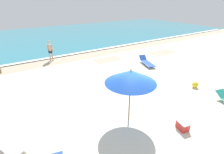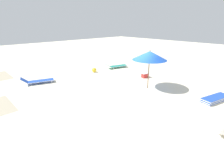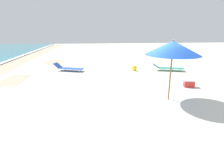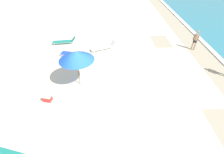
{
  "view_description": "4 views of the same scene",
  "coord_description": "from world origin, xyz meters",
  "px_view_note": "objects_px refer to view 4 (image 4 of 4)",
  "views": [
    {
      "loc": [
        -4.92,
        -5.62,
        5.01
      ],
      "look_at": [
        -0.12,
        1.63,
        1.08
      ],
      "focal_mm": 28.0,
      "sensor_mm": 36.0,
      "label": 1
    },
    {
      "loc": [
        -6.88,
        8.21,
        4.09
      ],
      "look_at": [
        0.07,
        1.68,
        1.08
      ],
      "focal_mm": 28.0,
      "sensor_mm": 36.0,
      "label": 2
    },
    {
      "loc": [
        -7.28,
        2.35,
        2.82
      ],
      "look_at": [
        0.04,
        1.58,
        0.82
      ],
      "focal_mm": 28.0,
      "sensor_mm": 36.0,
      "label": 3
    },
    {
      "loc": [
        8.23,
        1.14,
        7.34
      ],
      "look_at": [
        -0.55,
        1.41,
        0.69
      ],
      "focal_mm": 28.0,
      "sensor_mm": 36.0,
      "label": 4
    }
  ],
  "objects_px": {
    "lounger_stack": "(72,55)",
    "sun_lounger_beside_umbrella": "(104,47)",
    "cooler_box": "(47,98)",
    "beach_umbrella": "(76,56)",
    "sun_lounger_near_water_right": "(65,41)",
    "beachgoer_wading_adult": "(196,39)"
  },
  "relations": [
    {
      "from": "lounger_stack",
      "to": "cooler_box",
      "type": "distance_m",
      "value": 5.18
    },
    {
      "from": "lounger_stack",
      "to": "sun_lounger_beside_umbrella",
      "type": "xyz_separation_m",
      "value": [
        -1.15,
        2.59,
        0.1
      ]
    },
    {
      "from": "sun_lounger_beside_umbrella",
      "to": "sun_lounger_near_water_right",
      "type": "distance_m",
      "value": 3.84
    },
    {
      "from": "beach_umbrella",
      "to": "beachgoer_wading_adult",
      "type": "bearing_deg",
      "value": 115.69
    },
    {
      "from": "lounger_stack",
      "to": "beachgoer_wading_adult",
      "type": "bearing_deg",
      "value": 109.06
    },
    {
      "from": "beach_umbrella",
      "to": "sun_lounger_near_water_right",
      "type": "relative_size",
      "value": 1.14
    },
    {
      "from": "beach_umbrella",
      "to": "sun_lounger_beside_umbrella",
      "type": "relative_size",
      "value": 1.07
    },
    {
      "from": "lounger_stack",
      "to": "sun_lounger_beside_umbrella",
      "type": "bearing_deg",
      "value": 128.41
    },
    {
      "from": "lounger_stack",
      "to": "sun_lounger_near_water_right",
      "type": "distance_m",
      "value": 2.62
    },
    {
      "from": "beach_umbrella",
      "to": "sun_lounger_near_water_right",
      "type": "distance_m",
      "value": 6.7
    },
    {
      "from": "beach_umbrella",
      "to": "sun_lounger_beside_umbrella",
      "type": "xyz_separation_m",
      "value": [
        -4.81,
        1.52,
        -1.91
      ]
    },
    {
      "from": "beach_umbrella",
      "to": "lounger_stack",
      "type": "relative_size",
      "value": 1.25
    },
    {
      "from": "cooler_box",
      "to": "sun_lounger_beside_umbrella",
      "type": "bearing_deg",
      "value": 75.86
    },
    {
      "from": "lounger_stack",
      "to": "sun_lounger_near_water_right",
      "type": "height_order",
      "value": "sun_lounger_near_water_right"
    },
    {
      "from": "lounger_stack",
      "to": "beachgoer_wading_adult",
      "type": "height_order",
      "value": "beachgoer_wading_adult"
    },
    {
      "from": "beach_umbrella",
      "to": "sun_lounger_near_water_right",
      "type": "xyz_separation_m",
      "value": [
        -6.06,
        -2.11,
        -1.91
      ]
    },
    {
      "from": "beach_umbrella",
      "to": "lounger_stack",
      "type": "bearing_deg",
      "value": -163.56
    },
    {
      "from": "beachgoer_wading_adult",
      "to": "sun_lounger_near_water_right",
      "type": "bearing_deg",
      "value": -159.98
    },
    {
      "from": "beach_umbrella",
      "to": "cooler_box",
      "type": "relative_size",
      "value": 4.37
    },
    {
      "from": "cooler_box",
      "to": "sun_lounger_near_water_right",
      "type": "bearing_deg",
      "value": 106.06
    },
    {
      "from": "sun_lounger_beside_umbrella",
      "to": "sun_lounger_near_water_right",
      "type": "height_order",
      "value": "sun_lounger_beside_umbrella"
    },
    {
      "from": "sun_lounger_beside_umbrella",
      "to": "cooler_box",
      "type": "height_order",
      "value": "sun_lounger_beside_umbrella"
    }
  ]
}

